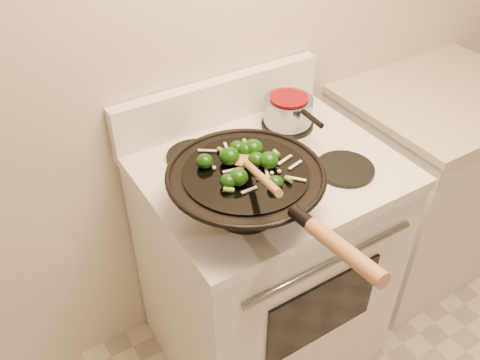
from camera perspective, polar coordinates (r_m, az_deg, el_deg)
stove at (r=1.89m, az=2.69°, el=-9.16°), size 0.78×0.67×1.08m
counter_unit at (r=2.39m, az=19.90°, el=-0.31°), size 0.77×0.62×0.91m
wok at (r=1.35m, az=0.76°, el=-1.09°), size 0.42×0.70×0.20m
stirfry at (r=1.33m, az=0.47°, el=2.17°), size 0.25×0.27×0.05m
wooden_spoon at (r=1.26m, az=1.47°, el=1.28°), size 0.14×0.32×0.14m
saucepan at (r=1.74m, az=5.47°, el=7.78°), size 0.17×0.27×0.10m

